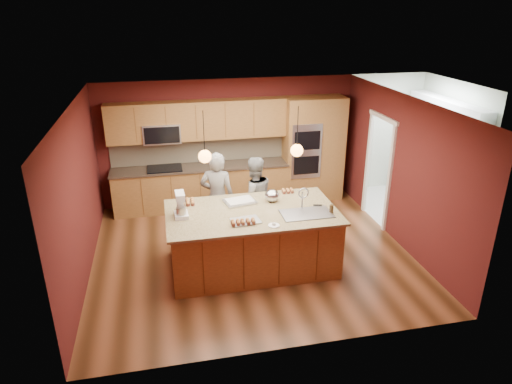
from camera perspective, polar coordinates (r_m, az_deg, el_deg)
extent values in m
plane|color=#422612|center=(8.25, -0.58, -7.57)|extent=(5.50, 5.50, 0.00)
plane|color=white|center=(7.28, -0.66, 11.14)|extent=(5.50, 5.50, 0.00)
plane|color=#4D1715|center=(10.00, -3.51, 6.30)|extent=(5.50, 0.00, 5.50)
plane|color=#4D1715|center=(5.48, 4.68, -8.17)|extent=(5.50, 0.00, 5.50)
plane|color=#4D1715|center=(7.65, -21.25, -0.46)|extent=(0.00, 5.00, 5.00)
plane|color=#4D1715|center=(8.61, 17.64, 2.54)|extent=(0.00, 5.00, 5.00)
cube|color=brown|center=(9.94, -6.82, 0.59)|extent=(3.70, 0.60, 0.90)
cube|color=#2D261D|center=(9.76, -6.94, 3.10)|extent=(3.74, 0.64, 0.04)
cube|color=beige|center=(9.95, -7.19, 5.30)|extent=(3.70, 0.03, 0.56)
cube|color=brown|center=(9.61, -7.30, 8.89)|extent=(3.70, 0.36, 0.80)
cube|color=black|center=(9.71, -11.35, 2.90)|extent=(0.72, 0.52, 0.03)
cube|color=#B2B4BA|center=(9.61, -11.71, 7.26)|extent=(0.76, 0.40, 0.40)
cube|color=brown|center=(10.13, 5.80, 5.27)|extent=(0.80, 0.60, 2.30)
cube|color=#B2B4BA|center=(9.84, 6.34, 5.03)|extent=(0.66, 0.04, 1.20)
cube|color=brown|center=(10.34, 9.25, 5.45)|extent=(0.50, 0.60, 2.30)
plane|color=beige|center=(10.49, 17.97, -1.87)|extent=(2.60, 2.60, 0.00)
plane|color=beige|center=(10.51, 23.14, 5.33)|extent=(0.00, 2.70, 2.70)
cube|color=white|center=(10.26, 22.72, 8.49)|extent=(0.35, 2.40, 0.75)
cylinder|color=black|center=(6.84, -6.54, 7.23)|extent=(0.01, 0.01, 0.70)
sphere|color=#FF9B41|center=(6.94, -6.41, 4.44)|extent=(0.20, 0.20, 0.20)
cylinder|color=black|center=(7.11, 5.22, 7.89)|extent=(0.01, 0.01, 0.70)
sphere|color=#FF9B41|center=(7.21, 5.12, 5.20)|extent=(0.20, 0.20, 0.20)
cube|color=brown|center=(7.63, -0.49, -6.02)|extent=(2.67, 1.45, 0.98)
cube|color=#C5B683|center=(7.40, -0.51, -2.56)|extent=(2.77, 1.55, 0.04)
cube|color=#B2B4BA|center=(7.39, 6.29, -3.28)|extent=(0.80, 0.47, 0.18)
imported|color=black|center=(8.32, -4.83, -0.72)|extent=(0.73, 0.60, 1.73)
imported|color=gray|center=(8.44, -0.29, -0.77)|extent=(0.86, 0.71, 1.59)
cube|color=white|center=(7.29, -9.33, -2.85)|extent=(0.22, 0.28, 0.06)
cube|color=white|center=(7.33, -9.47, -1.26)|extent=(0.11, 0.09, 0.28)
cube|color=white|center=(7.18, -9.50, -0.47)|extent=(0.15, 0.28, 0.11)
cylinder|color=#B8BBBF|center=(7.22, -9.34, -2.46)|extent=(0.16, 0.16, 0.15)
cube|color=silver|center=(7.71, -2.04, -1.22)|extent=(0.58, 0.47, 0.03)
cube|color=silver|center=(7.70, -2.05, -1.09)|extent=(0.50, 0.39, 0.02)
cube|color=#B2B4BA|center=(7.05, -1.31, -3.62)|extent=(0.47, 0.37, 0.02)
ellipsoid|color=#B8BBBF|center=(7.73, 2.02, -0.45)|extent=(0.25, 0.25, 0.22)
cylinder|color=white|center=(6.92, 2.24, -4.20)|extent=(0.18, 0.18, 0.01)
cylinder|color=#352513|center=(7.42, 9.41, -2.10)|extent=(0.07, 0.07, 0.13)
cube|color=black|center=(7.65, 7.70, -1.69)|extent=(0.16, 0.11, 0.01)
cube|color=white|center=(10.29, 22.01, 0.36)|extent=(0.71, 0.73, 1.08)
cube|color=white|center=(10.88, 19.63, 1.78)|extent=(0.83, 0.84, 1.05)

